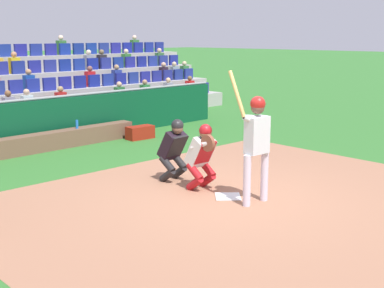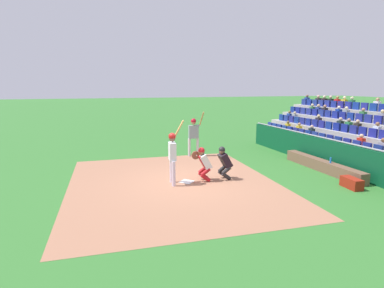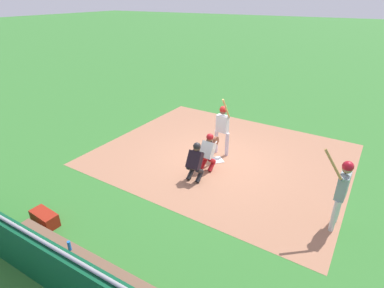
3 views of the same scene
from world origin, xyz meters
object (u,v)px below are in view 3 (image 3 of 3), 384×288
object	(u,v)px
batter_at_plate	(223,125)
catcher_crouching	(209,150)
water_bottle_on_bench	(69,246)
on_deck_batter	(342,187)
home_plate_umpire	(195,160)
equipment_duffel_bag	(45,218)
dugout_bench	(87,267)
home_plate_marker	(216,160)

from	to	relation	value
batter_at_plate	catcher_crouching	xyz separation A→B (m)	(0.07, -1.17, -0.44)
water_bottle_on_bench	on_deck_batter	distance (m)	6.29
home_plate_umpire	equipment_duffel_bag	world-z (taller)	home_plate_umpire
batter_at_plate	catcher_crouching	distance (m)	1.25
batter_at_plate	dugout_bench	distance (m)	6.34
catcher_crouching	dugout_bench	xyz separation A→B (m)	(-0.17, -5.10, -0.49)
dugout_bench	equipment_duffel_bag	world-z (taller)	dugout_bench
home_plate_marker	equipment_duffel_bag	xyz separation A→B (m)	(-2.31, -5.17, 0.16)
dugout_bench	on_deck_batter	distance (m)	6.00
catcher_crouching	batter_at_plate	bearing A→B (deg)	93.39
dugout_bench	equipment_duffel_bag	size ratio (longest dim) A/B	5.64
batter_at_plate	water_bottle_on_bench	size ratio (longest dim) A/B	9.98
home_plate_marker	equipment_duffel_bag	world-z (taller)	equipment_duffel_bag
water_bottle_on_bench	on_deck_batter	size ratio (longest dim) A/B	0.10
batter_at_plate	water_bottle_on_bench	distance (m)	6.30
water_bottle_on_bench	home_plate_umpire	bearing A→B (deg)	82.04
home_plate_marker	water_bottle_on_bench	xyz separation A→B (m)	(-0.65, -5.71, 0.54)
catcher_crouching	home_plate_umpire	world-z (taller)	catcher_crouching
equipment_duffel_bag	home_plate_marker	bearing A→B (deg)	70.40
dugout_bench	water_bottle_on_bench	bearing A→B (deg)	176.92
water_bottle_on_bench	on_deck_batter	bearing A→B (deg)	41.73
home_plate_marker	water_bottle_on_bench	world-z (taller)	water_bottle_on_bench
batter_at_plate	equipment_duffel_bag	bearing A→B (deg)	-111.49
home_plate_marker	water_bottle_on_bench	distance (m)	5.77
on_deck_batter	home_plate_marker	bearing A→B (deg)	159.00
batter_at_plate	water_bottle_on_bench	bearing A→B (deg)	-95.28
batter_at_plate	dugout_bench	xyz separation A→B (m)	(-0.11, -6.27, -0.93)
home_plate_marker	on_deck_batter	world-z (taller)	on_deck_batter
home_plate_marker	batter_at_plate	distance (m)	1.26
water_bottle_on_bench	dugout_bench	bearing A→B (deg)	-3.08
home_plate_umpire	equipment_duffel_bag	xyz separation A→B (m)	(-2.27, -3.74, -0.51)
catcher_crouching	home_plate_marker	bearing A→B (deg)	89.99
catcher_crouching	equipment_duffel_bag	xyz separation A→B (m)	(-2.31, -4.54, -0.53)
home_plate_marker	home_plate_umpire	world-z (taller)	home_plate_umpire
on_deck_batter	catcher_crouching	bearing A→B (deg)	167.19
home_plate_marker	home_plate_umpire	size ratio (longest dim) A/B	0.35
dugout_bench	equipment_duffel_bag	xyz separation A→B (m)	(-2.14, 0.57, -0.04)
equipment_duffel_bag	on_deck_batter	xyz separation A→B (m)	(6.34, 3.62, 0.99)
water_bottle_on_bench	on_deck_batter	world-z (taller)	on_deck_batter
catcher_crouching	on_deck_batter	distance (m)	4.15
water_bottle_on_bench	catcher_crouching	bearing A→B (deg)	82.74
home_plate_marker	on_deck_batter	distance (m)	4.46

